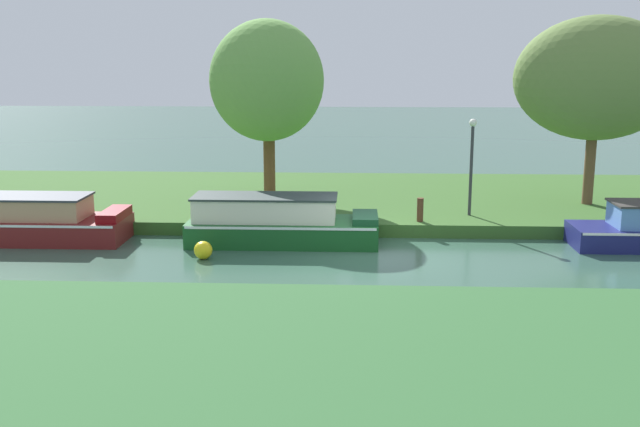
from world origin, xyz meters
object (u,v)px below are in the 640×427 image
(maroon_narrowboat, at_px, (40,222))
(channel_buoy, at_px, (203,250))
(willow_tree_left, at_px, (267,81))
(willow_tree_centre, at_px, (597,79))
(mooring_post_near, at_px, (420,210))
(lamp_post, at_px, (472,155))
(forest_cruiser, at_px, (279,223))

(maroon_narrowboat, xyz_separation_m, channel_buoy, (5.20, -1.80, -0.32))
(willow_tree_left, bearing_deg, willow_tree_centre, -4.40)
(willow_tree_left, bearing_deg, maroon_narrowboat, -140.11)
(willow_tree_centre, distance_m, mooring_post_near, 7.69)
(willow_tree_left, distance_m, mooring_post_near, 7.38)
(willow_tree_left, distance_m, lamp_post, 7.62)
(forest_cruiser, bearing_deg, maroon_narrowboat, 180.00)
(lamp_post, height_order, mooring_post_near, lamp_post)
(maroon_narrowboat, distance_m, willow_tree_centre, 18.19)
(maroon_narrowboat, height_order, lamp_post, lamp_post)
(lamp_post, bearing_deg, willow_tree_centre, 24.73)
(maroon_narrowboat, height_order, channel_buoy, maroon_narrowboat)
(maroon_narrowboat, distance_m, mooring_post_near, 11.33)
(maroon_narrowboat, distance_m, lamp_post, 13.22)
(maroon_narrowboat, bearing_deg, forest_cruiser, -0.00)
(mooring_post_near, distance_m, channel_buoy, 6.84)
(maroon_narrowboat, bearing_deg, willow_tree_centre, 14.05)
(willow_tree_centre, distance_m, lamp_post, 5.27)
(lamp_post, relative_size, mooring_post_near, 4.19)
(willow_tree_left, height_order, lamp_post, willow_tree_left)
(forest_cruiser, height_order, mooring_post_near, forest_cruiser)
(willow_tree_left, height_order, mooring_post_near, willow_tree_left)
(channel_buoy, bearing_deg, willow_tree_centre, 26.96)
(maroon_narrowboat, xyz_separation_m, lamp_post, (12.90, 2.32, 1.74))
(willow_tree_left, bearing_deg, forest_cruiser, -80.25)
(mooring_post_near, bearing_deg, channel_buoy, -152.69)
(forest_cruiser, distance_m, mooring_post_near, 4.41)
(willow_tree_centre, bearing_deg, willow_tree_left, 175.60)
(forest_cruiser, bearing_deg, willow_tree_centre, 22.98)
(willow_tree_centre, xyz_separation_m, mooring_post_near, (-5.95, -2.98, -3.85))
(maroon_narrowboat, relative_size, willow_tree_centre, 0.81)
(forest_cruiser, bearing_deg, channel_buoy, -135.82)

